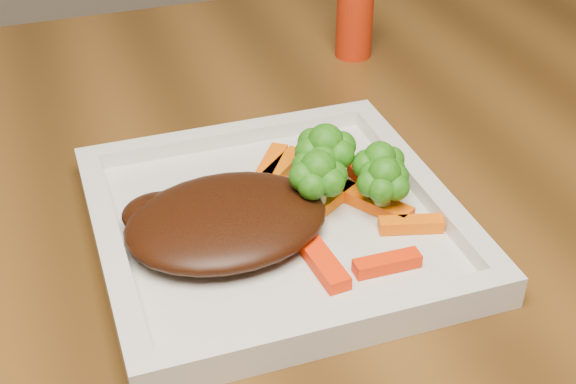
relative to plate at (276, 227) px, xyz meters
name	(u,v)px	position (x,y,z in m)	size (l,w,h in m)	color
plate	(276,227)	(0.00, 0.00, 0.00)	(0.27, 0.27, 0.01)	silver
steak	(226,220)	(-0.04, -0.01, 0.02)	(0.15, 0.12, 0.03)	#341407
broccoli_0	(325,152)	(0.05, 0.03, 0.04)	(0.05, 0.05, 0.07)	#195F0F
broccoli_1	(379,164)	(0.09, 0.00, 0.04)	(0.05, 0.05, 0.06)	#2D7A14
broccoli_2	(384,182)	(0.08, -0.02, 0.04)	(0.05, 0.05, 0.06)	#216611
broccoli_3	(318,179)	(0.03, 0.00, 0.04)	(0.05, 0.05, 0.06)	#2A6711
carrot_0	(387,263)	(0.06, -0.08, 0.01)	(0.05, 0.01, 0.01)	#ED2B03
carrot_1	(411,224)	(0.09, -0.04, 0.01)	(0.05, 0.01, 0.01)	#F45E03
carrot_2	(322,261)	(0.01, -0.06, 0.01)	(0.06, 0.02, 0.01)	#FF2B04
carrot_3	(379,165)	(0.10, 0.04, 0.01)	(0.05, 0.01, 0.01)	red
carrot_4	(271,164)	(0.02, 0.07, 0.01)	(0.05, 0.01, 0.01)	#FF5D04
carrot_5	(375,203)	(0.08, -0.01, 0.01)	(0.06, 0.02, 0.01)	#FF5B04
carrot_6	(329,200)	(0.05, 0.01, 0.01)	(0.06, 0.01, 0.01)	orange
spice_shaker	(355,16)	(0.18, 0.28, 0.04)	(0.04, 0.04, 0.09)	#B6240A
carrot_7	(282,167)	(0.03, 0.06, 0.01)	(0.05, 0.01, 0.01)	#DE5E03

